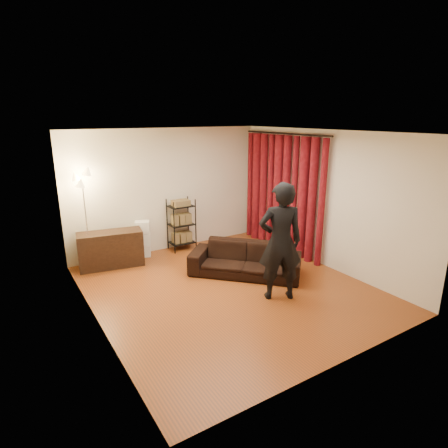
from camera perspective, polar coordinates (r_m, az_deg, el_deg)
floor at (r=6.75m, az=0.64°, el=-9.74°), size 5.00×5.00×0.00m
ceiling at (r=6.07m, az=0.73°, el=13.81°), size 5.00×5.00×0.00m
wall_back at (r=8.43m, az=-8.58°, el=5.10°), size 5.00×0.00×5.00m
wall_front at (r=4.49m, az=18.31°, el=-5.66°), size 5.00×0.00×5.00m
wall_left at (r=5.45m, az=-19.66°, el=-1.93°), size 0.00×5.00×5.00m
wall_right at (r=7.69m, az=14.95°, el=3.65°), size 0.00×5.00×5.00m
curtain_rod at (r=8.27m, az=9.29°, el=13.45°), size 0.04×2.65×0.04m
curtain at (r=8.42m, az=8.78°, el=4.55°), size 0.22×2.65×2.55m
sofa at (r=7.19m, az=3.24°, el=-5.42°), size 2.04×2.06×0.61m
person at (r=6.13m, az=8.57°, el=-2.71°), size 0.85×0.74×1.97m
media_cabinet at (r=7.87m, az=-16.86°, el=-3.71°), size 1.31×0.68×0.73m
storage_boxes at (r=8.25m, az=-12.25°, el=-2.22°), size 0.39×0.35×0.79m
wire_shelf at (r=8.49m, az=-6.50°, el=-0.07°), size 0.60×0.48×1.17m
floor_lamp at (r=7.68m, az=-20.25°, el=0.32°), size 0.47×0.47×1.96m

